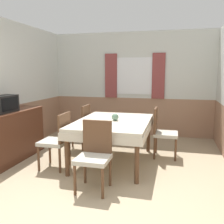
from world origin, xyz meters
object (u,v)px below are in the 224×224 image
at_px(dining_table, 113,126).
at_px(tv, 3,104).
at_px(chair_left_near, 58,139).
at_px(chair_right_far, 162,131).
at_px(chair_left_far, 80,126).
at_px(vase, 115,117).
at_px(sideboard, 11,135).
at_px(chair_head_near, 95,153).

distance_m(dining_table, tv, 1.95).
relative_size(chair_left_near, tv, 1.79).
bearing_deg(tv, chair_left_near, 0.06).
height_order(chair_right_far, tv, tv).
bearing_deg(chair_left_far, tv, 135.19).
relative_size(chair_left_far, vase, 7.72).
distance_m(chair_left_far, tv, 1.54).
relative_size(dining_table, sideboard, 1.14).
xyz_separation_m(dining_table, chair_head_near, (0.00, -1.06, -0.15)).
height_order(dining_table, tv, tv).
height_order(tv, vase, tv).
xyz_separation_m(chair_left_far, tv, (-1.01, -1.02, 0.55)).
distance_m(sideboard, vase, 1.94).
relative_size(dining_table, chair_left_far, 1.85).
height_order(dining_table, chair_left_far, chair_left_far).
xyz_separation_m(sideboard, tv, (-0.01, -0.15, 0.60)).
relative_size(chair_head_near, chair_right_far, 1.00).
relative_size(chair_right_far, sideboard, 0.62).
xyz_separation_m(chair_head_near, sideboard, (-1.83, 0.70, -0.05)).
bearing_deg(dining_table, sideboard, -168.83).
relative_size(dining_table, chair_left_near, 1.85).
bearing_deg(chair_head_near, chair_left_far, -62.17).
relative_size(chair_head_near, chair_left_near, 1.00).
bearing_deg(chair_left_far, dining_table, -121.57).
bearing_deg(sideboard, dining_table, 11.17).
bearing_deg(chair_head_near, vase, -91.85).
distance_m(chair_right_far, tv, 2.91).
relative_size(dining_table, tv, 3.30).
bearing_deg(chair_left_near, tv, 90.06).
relative_size(chair_left_far, chair_head_near, 1.00).
xyz_separation_m(chair_head_near, tv, (-1.84, 0.55, 0.55)).
bearing_deg(tv, chair_left_far, 45.19).
height_order(dining_table, chair_head_near, chair_head_near).
bearing_deg(dining_table, chair_head_near, -90.00).
height_order(chair_right_far, sideboard, chair_right_far).
height_order(chair_left_far, chair_left_near, same).
xyz_separation_m(chair_head_near, vase, (0.03, 1.06, 0.31)).
xyz_separation_m(chair_left_far, vase, (0.86, -0.51, 0.31)).
distance_m(chair_left_near, sideboard, 1.02).
bearing_deg(chair_head_near, sideboard, -20.89).
bearing_deg(tv, chair_head_near, -16.65).
xyz_separation_m(chair_head_near, chair_left_near, (-0.83, 0.55, 0.00)).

